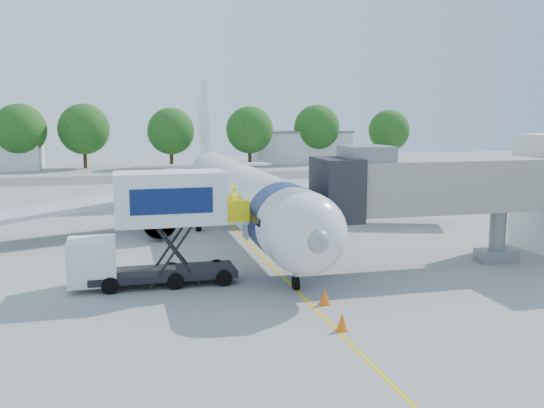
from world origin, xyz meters
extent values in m
plane|color=#9A9A97|center=(0.00, 0.00, 0.00)|extent=(160.00, 160.00, 0.00)
cube|color=yellow|center=(0.00, 0.00, 0.01)|extent=(0.15, 70.00, 0.01)
cube|color=#59595B|center=(0.00, 42.00, 0.00)|extent=(120.00, 10.00, 0.01)
cylinder|color=silver|center=(0.00, 3.00, 3.00)|extent=(3.70, 28.00, 3.70)
sphere|color=silver|center=(0.00, -11.00, 3.00)|extent=(3.70, 3.70, 3.70)
sphere|color=gray|center=(0.00, -12.55, 3.00)|extent=(1.10, 1.10, 1.10)
cone|color=silver|center=(0.00, 20.00, 3.00)|extent=(3.70, 6.00, 3.70)
cube|color=silver|center=(0.00, 21.00, 7.20)|extent=(0.35, 7.26, 8.29)
cube|color=silver|center=(9.00, 6.50, 2.30)|extent=(16.17, 9.32, 1.42)
cube|color=silver|center=(-9.00, 6.50, 2.30)|extent=(16.17, 9.32, 1.42)
cylinder|color=#999BA0|center=(5.50, 4.50, 1.30)|extent=(2.10, 3.60, 2.10)
cylinder|color=#999BA0|center=(-5.50, 4.50, 1.30)|extent=(2.10, 3.60, 2.10)
cube|color=black|center=(0.00, -11.30, 3.45)|extent=(2.60, 1.39, 0.81)
cylinder|color=#0B1A4E|center=(0.00, -8.00, 3.00)|extent=(3.73, 2.00, 3.73)
cylinder|color=silver|center=(0.00, -9.50, 0.75)|extent=(0.16, 0.16, 1.50)
cylinder|color=black|center=(0.00, -9.50, 0.32)|extent=(0.25, 0.64, 0.64)
cylinder|color=black|center=(2.60, 6.00, 0.45)|extent=(0.35, 0.90, 0.90)
cylinder|color=black|center=(-2.60, 6.00, 0.45)|extent=(0.35, 0.90, 0.90)
cube|color=#A69C8E|center=(9.00, -7.00, 4.40)|extent=(13.60, 2.60, 2.80)
cube|color=black|center=(2.90, -7.00, 4.40)|extent=(2.00, 3.20, 3.20)
cube|color=slate|center=(4.50, -7.00, 6.20)|extent=(2.40, 2.40, 0.80)
cylinder|color=slate|center=(12.50, -7.00, 1.50)|extent=(0.90, 0.90, 3.00)
cube|color=slate|center=(12.50, -7.00, 0.35)|extent=(2.20, 1.20, 0.70)
cylinder|color=black|center=(11.60, -7.00, 0.35)|extent=(0.30, 0.70, 0.70)
cylinder|color=black|center=(13.40, -7.00, 0.35)|extent=(0.30, 0.70, 0.70)
cube|color=black|center=(-6.00, -7.00, 0.55)|extent=(7.00, 2.30, 0.35)
cube|color=white|center=(-9.30, -7.00, 1.35)|extent=(2.20, 2.20, 2.10)
cube|color=black|center=(-9.30, -7.00, 1.80)|extent=(1.90, 2.10, 0.70)
cube|color=white|center=(-5.60, -7.00, 4.25)|extent=(5.20, 2.40, 2.50)
cube|color=#0B1A4E|center=(-5.60, -8.22, 4.25)|extent=(3.80, 0.04, 1.20)
cube|color=silver|center=(-2.45, -7.00, 3.05)|extent=(1.10, 2.20, 0.10)
cube|color=yellow|center=(-2.45, -8.05, 3.60)|extent=(1.10, 0.06, 1.10)
cube|color=yellow|center=(-2.45, -5.95, 3.60)|extent=(1.10, 0.06, 1.10)
cylinder|color=black|center=(-3.20, -8.05, 0.40)|extent=(0.80, 0.25, 0.80)
cylinder|color=black|center=(-3.20, -5.95, 0.40)|extent=(0.80, 0.25, 0.80)
cylinder|color=black|center=(-8.50, -8.05, 0.40)|extent=(0.80, 0.25, 0.80)
cylinder|color=black|center=(-8.50, -5.95, 0.40)|extent=(0.80, 0.25, 0.80)
imported|color=#EDFF1A|center=(-2.42, -7.00, 3.94)|extent=(0.40, 0.61, 1.68)
cube|color=white|center=(0.24, -19.24, 0.75)|extent=(4.14, 2.93, 1.50)
cube|color=#0B1A4E|center=(0.24, -19.24, 1.23)|extent=(2.57, 2.36, 0.37)
cylinder|color=black|center=(-1.40, -19.52, 0.37)|extent=(0.79, 0.47, 0.75)
cylinder|color=black|center=(-0.97, -18.09, 0.37)|extent=(0.79, 0.47, 0.75)
cylinder|color=black|center=(1.46, -20.39, 0.37)|extent=(0.79, 0.47, 0.75)
cylinder|color=black|center=(1.89, -18.96, 0.37)|extent=(0.79, 0.47, 0.75)
cone|color=#F9600D|center=(0.58, -11.97, 0.36)|extent=(0.45, 0.45, 0.72)
cube|color=#F9600D|center=(0.58, -11.97, 0.02)|extent=(0.41, 0.41, 0.04)
cone|color=#F9600D|center=(0.17, -15.17, 0.35)|extent=(0.44, 0.44, 0.70)
cube|color=#F9600D|center=(0.17, -15.17, 0.02)|extent=(0.40, 0.40, 0.04)
cube|color=silver|center=(22.00, 62.00, 2.50)|extent=(16.00, 7.00, 5.00)
cube|color=slate|center=(22.00, 62.00, 5.15)|extent=(16.40, 7.40, 0.30)
cylinder|color=#382314|center=(-21.53, 57.79, 1.70)|extent=(0.56, 0.56, 3.40)
sphere|color=#124617|center=(-21.53, 57.79, 5.85)|extent=(7.55, 7.55, 7.55)
cylinder|color=#382314|center=(-12.76, 58.97, 1.70)|extent=(0.56, 0.56, 3.41)
sphere|color=#124617|center=(-12.76, 58.97, 5.87)|extent=(7.57, 7.57, 7.57)
cylinder|color=#382314|center=(-0.02, 57.41, 1.60)|extent=(0.56, 0.56, 3.20)
sphere|color=#124617|center=(-0.02, 57.41, 5.51)|extent=(7.11, 7.11, 7.11)
cylinder|color=#382314|center=(11.98, 56.32, 1.64)|extent=(0.56, 0.56, 3.29)
sphere|color=#124617|center=(11.98, 56.32, 5.66)|extent=(7.31, 7.31, 7.31)
cylinder|color=#382314|center=(24.14, 59.94, 1.70)|extent=(0.56, 0.56, 3.40)
sphere|color=#124617|center=(24.14, 59.94, 5.85)|extent=(7.55, 7.55, 7.55)
cylinder|color=#382314|center=(36.36, 58.28, 1.55)|extent=(0.56, 0.56, 3.10)
sphere|color=#124617|center=(36.36, 58.28, 5.34)|extent=(6.88, 6.88, 6.88)
camera|label=1|loc=(-7.92, -36.07, 8.29)|focal=40.00mm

